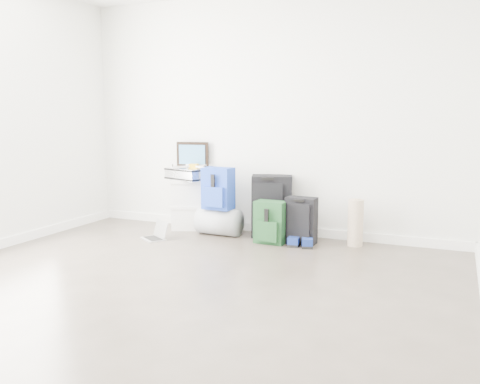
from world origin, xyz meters
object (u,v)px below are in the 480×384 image
at_px(large_suitcase, 271,206).
at_px(carry_on, 301,221).
at_px(boxes_stack, 189,204).
at_px(laptop, 156,235).
at_px(duffel_bag, 219,222).
at_px(briefcase, 189,173).

relative_size(large_suitcase, carry_on, 1.39).
height_order(boxes_stack, laptop, boxes_stack).
bearing_deg(duffel_bag, carry_on, 1.30).
height_order(large_suitcase, carry_on, large_suitcase).
bearing_deg(boxes_stack, duffel_bag, -42.04).
bearing_deg(laptop, duffel_bag, 72.84).
bearing_deg(boxes_stack, briefcase, 156.91).
height_order(briefcase, duffel_bag, briefcase).
bearing_deg(laptop, boxes_stack, 116.10).
relative_size(boxes_stack, duffel_bag, 1.22).
bearing_deg(laptop, carry_on, 49.26).
xyz_separation_m(briefcase, carry_on, (1.44, -0.18, -0.42)).
height_order(carry_on, laptop, carry_on).
bearing_deg(large_suitcase, carry_on, -44.26).
distance_m(carry_on, laptop, 1.60).
height_order(briefcase, laptop, briefcase).
bearing_deg(carry_on, duffel_bag, 179.97).
height_order(duffel_bag, large_suitcase, large_suitcase).
distance_m(boxes_stack, laptop, 0.67).
relative_size(briefcase, laptop, 1.37).
bearing_deg(large_suitcase, boxes_stack, 162.02).
relative_size(briefcase, carry_on, 0.95).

